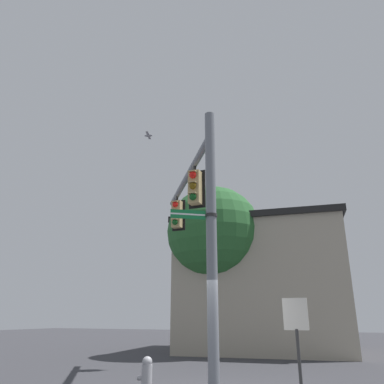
{
  "coord_description": "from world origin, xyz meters",
  "views": [
    {
      "loc": [
        -3.01,
        8.51,
        1.69
      ],
      "look_at": [
        1.31,
        -1.9,
        5.45
      ],
      "focal_mm": 34.97,
      "sensor_mm": 36.0,
      "label": 1
    }
  ],
  "objects_px": {
    "street_name_sign": "(201,215)",
    "fire_hydrant": "(147,376)",
    "traffic_light_nearest_pole": "(195,187)",
    "bird_flying": "(148,135)",
    "historical_marker": "(297,329)",
    "traffic_light_mid_inner": "(177,214)"
  },
  "relations": [
    {
      "from": "traffic_light_nearest_pole",
      "to": "bird_flying",
      "type": "relative_size",
      "value": 3.1
    },
    {
      "from": "bird_flying",
      "to": "fire_hydrant",
      "type": "relative_size",
      "value": 0.52
    },
    {
      "from": "fire_hydrant",
      "to": "historical_marker",
      "type": "height_order",
      "value": "historical_marker"
    },
    {
      "from": "street_name_sign",
      "to": "fire_hydrant",
      "type": "distance_m",
      "value": 3.88
    },
    {
      "from": "street_name_sign",
      "to": "fire_hydrant",
      "type": "bearing_deg",
      "value": 6.33
    },
    {
      "from": "bird_flying",
      "to": "fire_hydrant",
      "type": "distance_m",
      "value": 8.03
    },
    {
      "from": "bird_flying",
      "to": "traffic_light_nearest_pole",
      "type": "bearing_deg",
      "value": 163.4
    },
    {
      "from": "bird_flying",
      "to": "historical_marker",
      "type": "relative_size",
      "value": 0.2
    },
    {
      "from": "bird_flying",
      "to": "fire_hydrant",
      "type": "bearing_deg",
      "value": 123.48
    },
    {
      "from": "traffic_light_mid_inner",
      "to": "street_name_sign",
      "type": "xyz_separation_m",
      "value": [
        -2.66,
        4.32,
        -1.38
      ]
    },
    {
      "from": "traffic_light_nearest_pole",
      "to": "street_name_sign",
      "type": "relative_size",
      "value": 1.31
    },
    {
      "from": "traffic_light_mid_inner",
      "to": "street_name_sign",
      "type": "height_order",
      "value": "traffic_light_mid_inner"
    },
    {
      "from": "traffic_light_nearest_pole",
      "to": "fire_hydrant",
      "type": "relative_size",
      "value": 1.59
    },
    {
      "from": "traffic_light_nearest_pole",
      "to": "street_name_sign",
      "type": "bearing_deg",
      "value": 116.55
    },
    {
      "from": "traffic_light_nearest_pole",
      "to": "bird_flying",
      "type": "distance_m",
      "value": 3.26
    },
    {
      "from": "traffic_light_nearest_pole",
      "to": "historical_marker",
      "type": "distance_m",
      "value": 4.87
    },
    {
      "from": "street_name_sign",
      "to": "fire_hydrant",
      "type": "height_order",
      "value": "street_name_sign"
    },
    {
      "from": "traffic_light_nearest_pole",
      "to": "street_name_sign",
      "type": "height_order",
      "value": "traffic_light_nearest_pole"
    },
    {
      "from": "traffic_light_nearest_pole",
      "to": "traffic_light_mid_inner",
      "type": "distance_m",
      "value": 3.24
    },
    {
      "from": "traffic_light_nearest_pole",
      "to": "street_name_sign",
      "type": "distance_m",
      "value": 2.31
    },
    {
      "from": "traffic_light_nearest_pole",
      "to": "bird_flying",
      "type": "height_order",
      "value": "bird_flying"
    },
    {
      "from": "traffic_light_mid_inner",
      "to": "fire_hydrant",
      "type": "height_order",
      "value": "traffic_light_mid_inner"
    }
  ]
}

